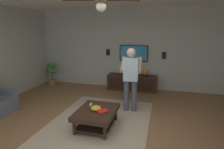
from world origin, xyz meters
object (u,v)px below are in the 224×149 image
at_px(vase_round, 145,72).
at_px(person_standing, 131,76).
at_px(remote_white, 91,104).
at_px(media_console, 132,83).
at_px(potted_plant_tall, 51,70).
at_px(bowl, 96,108).
at_px(ceiling_fan, 101,2).
at_px(coffee_table, 96,114).
at_px(book, 103,111).
at_px(wall_speaker_right, 108,52).
at_px(tv, 134,53).
at_px(wall_speaker_left, 164,55).

bearing_deg(vase_round, person_standing, 174.24).
height_order(remote_white, vase_round, vase_round).
distance_m(media_console, potted_plant_tall, 3.14).
bearing_deg(potted_plant_tall, bowl, -133.43).
xyz_separation_m(remote_white, ceiling_fan, (-0.81, -0.55, 2.06)).
bearing_deg(coffee_table, person_standing, -27.64).
xyz_separation_m(media_console, vase_round, (0.05, -0.43, 0.39)).
height_order(coffee_table, vase_round, vase_round).
distance_m(remote_white, vase_round, 2.80).
height_order(bowl, book, bowl).
bearing_deg(book, bowl, -70.61).
relative_size(media_console, bowl, 7.73).
relative_size(media_console, potted_plant_tall, 1.87).
relative_size(person_standing, remote_white, 10.93).
xyz_separation_m(coffee_table, wall_speaker_right, (3.06, 0.65, 1.00)).
xyz_separation_m(wall_speaker_right, ceiling_fan, (-3.64, -0.99, 1.18)).
distance_m(book, vase_round, 2.99).
bearing_deg(wall_speaker_right, vase_round, -98.36).
xyz_separation_m(tv, book, (-3.12, 0.13, -0.87)).
bearing_deg(person_standing, wall_speaker_right, 25.87).
bearing_deg(book, person_standing, -162.17).
xyz_separation_m(media_console, remote_white, (-2.58, 0.52, 0.14)).
height_order(tv, potted_plant_tall, tv).
bearing_deg(potted_plant_tall, ceiling_fan, -135.73).
bearing_deg(potted_plant_tall, coffee_table, -133.21).
relative_size(bowl, wall_speaker_right, 1.00).
relative_size(coffee_table, potted_plant_tall, 1.10).
distance_m(media_console, bowl, 2.85).
distance_m(coffee_table, tv, 3.22).
relative_size(potted_plant_tall, book, 4.13).
bearing_deg(remote_white, wall_speaker_left, 139.51).
relative_size(tv, potted_plant_tall, 1.11).
height_order(potted_plant_tall, vase_round, potted_plant_tall).
xyz_separation_m(remote_white, vase_round, (2.63, -0.95, 0.25)).
relative_size(book, wall_speaker_left, 1.00).
bearing_deg(vase_round, book, 169.20).
distance_m(wall_speaker_right, ceiling_fan, 3.95).
height_order(tv, ceiling_fan, ceiling_fan).
bearing_deg(vase_round, potted_plant_tall, 93.26).
xyz_separation_m(tv, wall_speaker_right, (0.01, 0.96, 0.01)).
relative_size(media_console, vase_round, 7.73).
bearing_deg(vase_round, tv, 66.02).
bearing_deg(wall_speaker_right, bowl, -167.99).
distance_m(vase_round, wall_speaker_right, 1.53).
height_order(tv, remote_white, tv).
relative_size(potted_plant_tall, wall_speaker_right, 4.13).
distance_m(tv, ceiling_fan, 3.82).
bearing_deg(tv, wall_speaker_right, -90.78).
height_order(person_standing, wall_speaker_right, person_standing).
distance_m(media_console, wall_speaker_right, 1.42).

